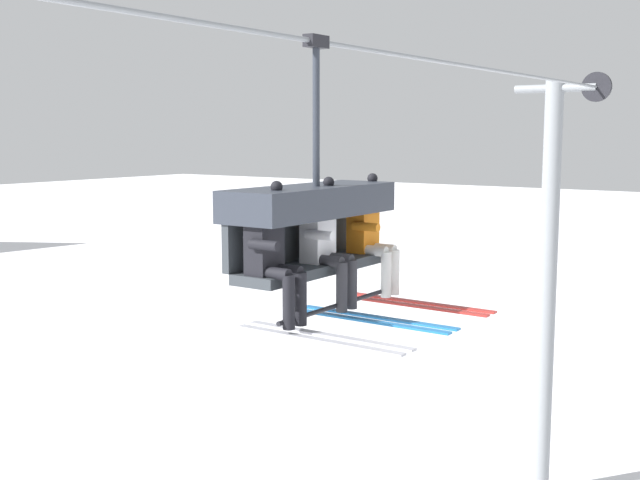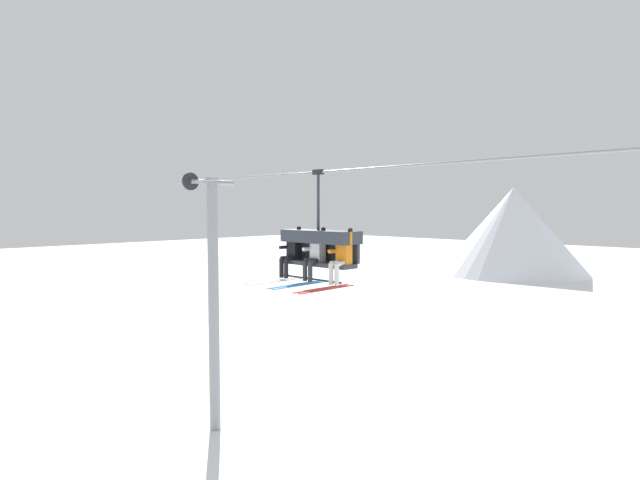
{
  "view_description": "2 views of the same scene",
  "coord_description": "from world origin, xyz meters",
  "px_view_note": "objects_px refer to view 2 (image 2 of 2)",
  "views": [
    {
      "loc": [
        -7.0,
        -5.3,
        7.45
      ],
      "look_at": [
        -0.57,
        -0.82,
        6.41
      ],
      "focal_mm": 45.0,
      "sensor_mm": 36.0,
      "label": 1
    },
    {
      "loc": [
        7.75,
        -9.27,
        7.45
      ],
      "look_at": [
        -0.36,
        -0.99,
        6.72
      ],
      "focal_mm": 28.0,
      "sensor_mm": 36.0,
      "label": 2
    }
  ],
  "objects_px": {
    "chairlift_chair": "(320,242)",
    "skier_orange": "(341,257)",
    "skier_white": "(314,254)",
    "lift_tower_near": "(213,299)",
    "skier_black": "(290,252)"
  },
  "relations": [
    {
      "from": "lift_tower_near",
      "to": "skier_black",
      "type": "bearing_deg",
      "value": -10.77
    },
    {
      "from": "lift_tower_near",
      "to": "chairlift_chair",
      "type": "xyz_separation_m",
      "value": [
        5.7,
        -0.71,
        2.18
      ]
    },
    {
      "from": "skier_black",
      "to": "skier_orange",
      "type": "height_order",
      "value": "same"
    },
    {
      "from": "skier_black",
      "to": "skier_orange",
      "type": "bearing_deg",
      "value": 0.0
    },
    {
      "from": "skier_white",
      "to": "skier_orange",
      "type": "bearing_deg",
      "value": 0.0
    },
    {
      "from": "lift_tower_near",
      "to": "skier_black",
      "type": "distance_m",
      "value": 5.3
    },
    {
      "from": "chairlift_chair",
      "to": "skier_orange",
      "type": "bearing_deg",
      "value": -14.22
    },
    {
      "from": "lift_tower_near",
      "to": "skier_black",
      "type": "relative_size",
      "value": 5.06
    },
    {
      "from": "lift_tower_near",
      "to": "skier_orange",
      "type": "distance_m",
      "value": 6.87
    },
    {
      "from": "chairlift_chair",
      "to": "skier_white",
      "type": "height_order",
      "value": "chairlift_chair"
    },
    {
      "from": "skier_white",
      "to": "skier_orange",
      "type": "relative_size",
      "value": 1.0
    },
    {
      "from": "skier_orange",
      "to": "skier_white",
      "type": "bearing_deg",
      "value": 180.0
    },
    {
      "from": "skier_orange",
      "to": "skier_black",
      "type": "bearing_deg",
      "value": 180.0
    },
    {
      "from": "chairlift_chair",
      "to": "skier_orange",
      "type": "distance_m",
      "value": 0.92
    },
    {
      "from": "lift_tower_near",
      "to": "skier_black",
      "type": "height_order",
      "value": "lift_tower_near"
    }
  ]
}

